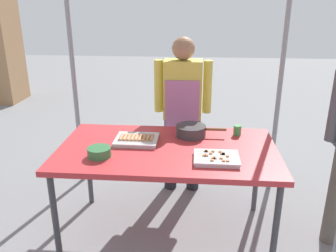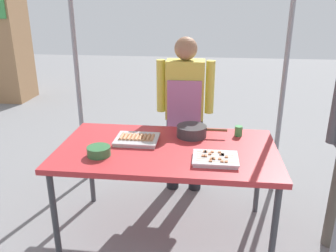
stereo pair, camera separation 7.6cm
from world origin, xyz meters
name	(u,v)px [view 1 (the left image)]	position (x,y,z in m)	size (l,w,h in m)	color
ground_plane	(167,232)	(0.00, 0.00, 0.00)	(18.00, 18.00, 0.00)	slate
stall_table	(167,154)	(0.00, 0.00, 0.70)	(1.60, 0.90, 0.75)	#C63338
tray_grilled_sausages	(137,139)	(-0.24, 0.09, 0.77)	(0.32, 0.27, 0.05)	silver
tray_meat_skewers	(216,158)	(0.35, -0.19, 0.77)	(0.30, 0.24, 0.04)	silver
cooking_wok	(191,130)	(0.17, 0.24, 0.80)	(0.40, 0.24, 0.09)	#38383A
condiment_bowl	(99,152)	(-0.46, -0.19, 0.78)	(0.16, 0.16, 0.07)	#33723F
drink_cup_near_edge	(237,130)	(0.54, 0.30, 0.79)	(0.06, 0.06, 0.08)	#3F994C
vendor_woman	(183,105)	(0.08, 0.72, 0.86)	(0.52, 0.22, 1.47)	black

